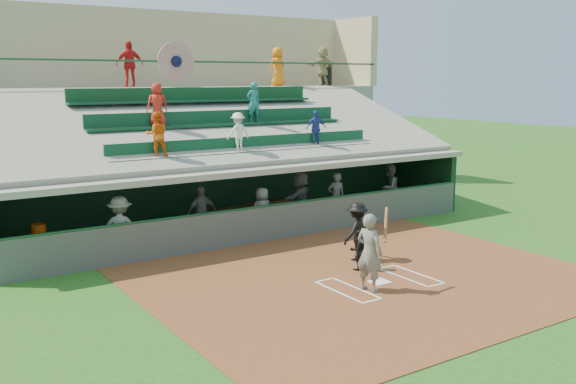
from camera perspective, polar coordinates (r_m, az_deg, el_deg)
ground at (r=16.09m, az=8.17°, el=-8.03°), size 100.00×100.00×0.00m
dirt_slab at (r=16.44m, az=7.01°, el=-7.56°), size 11.00×9.00×0.02m
home_plate at (r=16.08m, az=8.17°, el=-7.91°), size 0.43×0.43×0.03m
batters_box_chalk at (r=16.08m, az=8.17°, el=-7.95°), size 2.65×1.85×0.01m
dugout_floor at (r=21.40m, az=-3.87°, el=-3.30°), size 16.00×3.50×0.04m
concourse_slab at (r=27.04m, az=-11.01°, el=4.25°), size 20.00×3.00×4.60m
grandstand at (r=24.32m, az=-8.32°, el=3.60°), size 20.40×10.40×7.80m
batter_at_plate at (r=15.20m, az=7.27°, el=-5.32°), size 0.94×0.81×1.95m
catcher at (r=16.90m, az=6.29°, el=-5.12°), size 0.57×0.47×1.07m
home_umpire at (r=17.73m, az=6.16°, el=-3.48°), size 1.17×0.86×1.62m
dugout_bench at (r=22.44m, az=-4.86°, el=-2.01°), size 15.45×4.13×0.47m
white_table at (r=18.87m, az=-21.18°, el=-4.77°), size 0.73×0.56×0.63m
water_cooler at (r=18.76m, az=-21.29°, el=-3.25°), size 0.40×0.40×0.40m
dugout_player_a at (r=18.11m, az=-14.69°, el=-3.15°), size 1.32×1.06×1.78m
dugout_player_b at (r=19.89m, az=-7.67°, el=-1.85°), size 0.99×0.42×1.70m
dugout_player_c at (r=20.31m, az=-2.32°, el=-1.73°), size 0.77×0.51×1.54m
dugout_player_d at (r=21.77m, az=1.12°, el=-0.50°), size 1.74×1.39×1.85m
dugout_player_e at (r=22.44m, az=4.29°, el=-0.41°), size 0.72×0.59×1.70m
dugout_player_f at (r=24.19m, az=9.01°, el=0.35°), size 1.03×0.91×1.78m
trash_bin at (r=29.87m, az=3.38°, el=10.20°), size 0.57×0.57×0.85m
concourse_staff_a at (r=25.85m, az=-13.88°, el=10.96°), size 1.09×0.56×1.78m
concourse_staff_b at (r=28.04m, az=-0.93°, el=11.06°), size 0.88×0.64×1.68m
concourse_staff_c at (r=29.43m, az=3.09°, el=11.10°), size 1.71×0.79×1.77m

